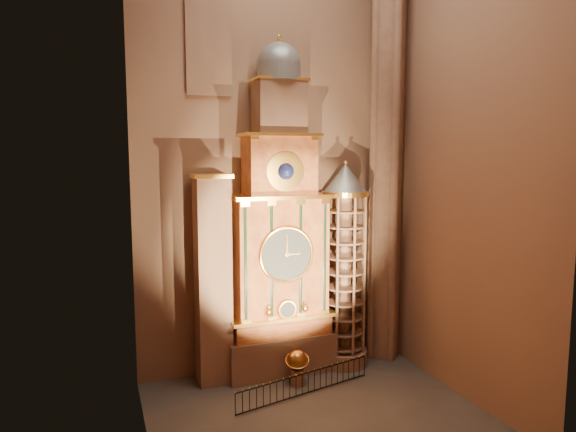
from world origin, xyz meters
name	(u,v)px	position (x,y,z in m)	size (l,w,h in m)	color
floor	(319,417)	(0.00, 0.00, 0.00)	(14.00, 14.00, 0.00)	#383330
wall_back	(273,156)	(0.00, 6.00, 11.00)	(22.00, 22.00, 0.00)	#8E674C
wall_left	(140,158)	(-7.00, 0.00, 11.00)	(22.00, 22.00, 0.00)	#8E674C
wall_right	(464,157)	(7.00, 0.00, 11.00)	(22.00, 22.00, 0.00)	#8E674C
astronomical_clock	(280,243)	(0.00, 4.96, 6.68)	(5.60, 2.41, 16.70)	#8C634C
portrait_tower	(213,279)	(-3.40, 4.98, 5.15)	(1.80, 1.60, 10.20)	#8C634C
stair_turret	(344,267)	(3.50, 4.70, 5.27)	(2.50, 2.50, 10.80)	#8C634C
gothic_pier	(387,156)	(6.10, 5.00, 11.00)	(2.04, 2.04, 22.00)	#8C634C
stained_glass_window	(209,40)	(-3.20, 5.92, 16.50)	(2.20, 0.14, 5.20)	navy
celestial_globe	(297,364)	(0.28, 3.23, 1.03)	(1.50, 1.46, 1.71)	#8C634C
iron_railing	(305,384)	(0.21, 2.05, 0.56)	(7.12, 1.67, 1.03)	black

